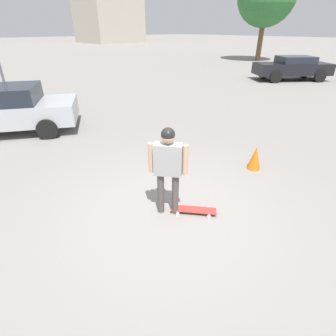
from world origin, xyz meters
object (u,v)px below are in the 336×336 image
at_px(person, 168,163).
at_px(traffic_cone, 255,158).
at_px(car_parked_far, 293,67).
at_px(car_parked_near, 5,109).
at_px(skateboard, 194,210).

distance_m(person, traffic_cone, 2.75).
bearing_deg(car_parked_far, traffic_cone, 58.92).
bearing_deg(car_parked_near, traffic_cone, 147.43).
distance_m(car_parked_near, traffic_cone, 7.61).
distance_m(person, car_parked_far, 15.88).
relative_size(person, car_parked_far, 0.34).
bearing_deg(person, traffic_cone, 47.17).
bearing_deg(car_parked_far, car_parked_near, 31.01).
bearing_deg(skateboard, car_parked_far, -110.58).
bearing_deg(person, car_parked_near, 148.40).
bearing_deg(traffic_cone, car_parked_near, 28.06).
distance_m(car_parked_near, car_parked_far, 16.14).
bearing_deg(car_parked_near, person, 127.44).
xyz_separation_m(person, car_parked_near, (6.56, 0.93, -0.28)).
height_order(person, car_parked_near, person).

